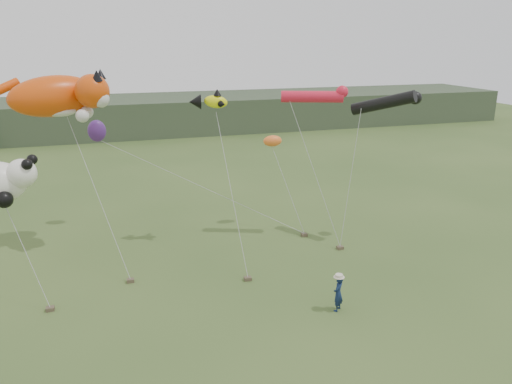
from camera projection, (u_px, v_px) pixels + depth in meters
ground at (287, 318)px, 20.33m from camera, size 120.00×120.00×0.00m
headland at (132, 116)px, 59.67m from camera, size 90.00×13.00×4.00m
festival_attendant at (338, 293)px, 20.66m from camera, size 0.67×0.66×1.56m
sandbag_anchors at (225, 267)px, 24.61m from camera, size 14.76×4.74×0.17m
cat_kite at (63, 96)px, 24.97m from camera, size 5.99×3.54×2.55m
fish_kite at (208, 101)px, 25.72m from camera, size 2.07×1.36×1.06m
tube_kites at (355, 99)px, 26.53m from camera, size 7.01×3.92×1.66m
misc_kites at (158, 134)px, 28.88m from camera, size 10.84×3.51×1.58m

